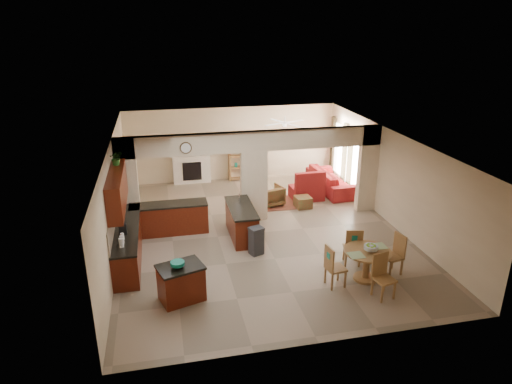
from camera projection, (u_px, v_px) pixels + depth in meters
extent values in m
plane|color=gray|center=(261.00, 233.00, 13.35)|extent=(10.00, 10.00, 0.00)
plane|color=white|center=(262.00, 139.00, 12.36)|extent=(10.00, 10.00, 0.00)
plane|color=beige|center=(232.00, 144.00, 17.43)|extent=(8.00, 0.00, 8.00)
plane|color=beige|center=(322.00, 280.00, 8.29)|extent=(8.00, 0.00, 8.00)
plane|color=beige|center=(114.00, 199.00, 12.07)|extent=(0.00, 10.00, 10.00)
plane|color=beige|center=(391.00, 178.00, 13.65)|extent=(0.00, 10.00, 10.00)
cube|color=beige|center=(128.00, 185.00, 13.04)|extent=(0.60, 0.25, 2.80)
cube|color=beige|center=(254.00, 186.00, 13.88)|extent=(0.80, 0.25, 2.20)
cube|color=beige|center=(368.00, 169.00, 14.51)|extent=(0.60, 0.25, 2.80)
cube|color=beige|center=(254.00, 141.00, 13.38)|extent=(8.00, 0.25, 0.60)
cube|color=#420E07|center=(128.00, 244.00, 11.74)|extent=(0.60, 3.20, 0.86)
cube|color=black|center=(126.00, 228.00, 11.58)|extent=(0.62, 3.22, 0.05)
cube|color=gray|center=(114.00, 218.00, 11.41)|extent=(0.02, 3.20, 0.55)
cube|color=#420E07|center=(169.00, 219.00, 13.21)|extent=(2.20, 0.60, 0.86)
cube|color=black|center=(168.00, 205.00, 13.05)|extent=(2.22, 0.62, 0.05)
cube|color=#420E07|center=(117.00, 190.00, 11.19)|extent=(0.35, 2.40, 0.90)
cube|color=#420E07|center=(241.00, 222.00, 12.99)|extent=(0.65, 1.80, 0.86)
cube|color=black|center=(241.00, 208.00, 12.83)|extent=(0.70, 1.85, 0.05)
cube|color=silver|center=(247.00, 236.00, 12.22)|extent=(0.58, 0.04, 0.70)
cylinder|color=#483218|center=(186.00, 148.00, 12.87)|extent=(0.34, 0.03, 0.34)
cube|color=brown|center=(282.00, 203.00, 15.51)|extent=(1.60, 1.30, 0.01)
cube|color=white|center=(192.00, 169.00, 17.27)|extent=(1.40, 0.28, 1.10)
cube|color=black|center=(192.00, 171.00, 17.16)|extent=(0.70, 0.04, 0.70)
cube|color=white|center=(191.00, 154.00, 17.04)|extent=(1.60, 0.35, 0.10)
cube|color=brown|center=(242.00, 157.00, 17.51)|extent=(1.00, 0.32, 1.80)
cube|color=white|center=(358.00, 163.00, 15.82)|extent=(0.02, 0.90, 1.90)
cube|color=white|center=(339.00, 150.00, 17.37)|extent=(0.02, 0.90, 1.90)
cube|color=white|center=(348.00, 160.00, 16.65)|extent=(0.02, 0.70, 2.10)
cube|color=#402119|center=(364.00, 168.00, 15.26)|extent=(0.10, 0.28, 2.30)
cube|color=#402119|center=(350.00, 158.00, 16.36)|extent=(0.10, 0.28, 2.30)
cube|color=#402119|center=(345.00, 154.00, 16.82)|extent=(0.10, 0.28, 2.30)
cube|color=#402119|center=(333.00, 146.00, 17.91)|extent=(0.10, 0.28, 2.30)
cylinder|color=white|center=(285.00, 123.00, 15.49)|extent=(1.00, 1.00, 0.10)
cube|color=#420E07|center=(181.00, 284.00, 10.03)|extent=(1.07, 0.89, 0.79)
cube|color=black|center=(180.00, 267.00, 9.88)|extent=(1.13, 0.95, 0.05)
cylinder|color=#127F68|center=(178.00, 265.00, 9.79)|extent=(0.30, 0.30, 0.14)
cube|color=#2C2C2E|center=(256.00, 242.00, 12.02)|extent=(0.41, 0.38, 0.71)
cylinder|color=brown|center=(368.00, 251.00, 10.70)|extent=(1.12, 1.12, 0.04)
cylinder|color=brown|center=(366.00, 265.00, 10.83)|extent=(0.16, 0.16, 0.73)
cylinder|color=brown|center=(365.00, 278.00, 10.95)|extent=(0.57, 0.57, 0.06)
cylinder|color=#7ABC28|center=(371.00, 248.00, 10.62)|extent=(0.33, 0.33, 0.18)
imported|color=maroon|center=(331.00, 180.00, 16.58)|extent=(2.63, 1.15, 0.75)
cube|color=maroon|center=(306.00, 193.00, 15.85)|extent=(1.09, 0.91, 0.42)
imported|color=maroon|center=(272.00, 195.00, 15.28)|extent=(0.87, 0.89, 0.65)
cube|color=maroon|center=(303.00, 202.00, 15.11)|extent=(0.53, 0.53, 0.37)
imported|color=#1A5216|center=(116.00, 158.00, 11.56)|extent=(0.39, 0.35, 0.37)
cube|color=brown|center=(352.00, 248.00, 11.50)|extent=(0.51, 0.51, 0.05)
cube|color=brown|center=(357.00, 253.00, 11.74)|extent=(0.04, 0.04, 0.44)
cube|color=brown|center=(344.00, 252.00, 11.75)|extent=(0.04, 0.04, 0.44)
cube|color=brown|center=(359.00, 259.00, 11.42)|extent=(0.04, 0.04, 0.44)
cube|color=brown|center=(346.00, 259.00, 11.43)|extent=(0.04, 0.04, 0.44)
cube|color=brown|center=(354.00, 240.00, 11.22)|extent=(0.42, 0.14, 0.55)
cube|color=#127F68|center=(355.00, 238.00, 11.17)|extent=(0.14, 0.04, 0.14)
cube|color=brown|center=(392.00, 257.00, 11.06)|extent=(0.49, 0.49, 0.05)
cube|color=brown|center=(381.00, 263.00, 11.22)|extent=(0.04, 0.04, 0.44)
cube|color=brown|center=(390.00, 270.00, 10.93)|extent=(0.04, 0.04, 0.44)
cube|color=brown|center=(392.00, 261.00, 11.35)|extent=(0.04, 0.04, 0.44)
cube|color=brown|center=(402.00, 267.00, 11.06)|extent=(0.04, 0.04, 0.44)
cube|color=brown|center=(400.00, 244.00, 11.02)|extent=(0.12, 0.42, 0.55)
cube|color=#127F68|center=(401.00, 242.00, 11.01)|extent=(0.04, 0.14, 0.14)
cube|color=brown|center=(384.00, 279.00, 10.09)|extent=(0.50, 0.50, 0.05)
cube|color=brown|center=(382.00, 294.00, 9.96)|extent=(0.04, 0.04, 0.44)
cube|color=brown|center=(394.00, 290.00, 10.10)|extent=(0.04, 0.04, 0.44)
cube|color=brown|center=(372.00, 286.00, 10.25)|extent=(0.04, 0.04, 0.44)
cube|color=brown|center=(384.00, 283.00, 10.39)|extent=(0.04, 0.04, 0.44)
cube|color=brown|center=(380.00, 264.00, 10.15)|extent=(0.42, 0.13, 0.55)
cube|color=#127F68|center=(379.00, 260.00, 10.14)|extent=(0.14, 0.04, 0.14)
cube|color=brown|center=(336.00, 268.00, 10.55)|extent=(0.47, 0.47, 0.05)
cube|color=brown|center=(345.00, 279.00, 10.53)|extent=(0.04, 0.04, 0.44)
cube|color=brown|center=(338.00, 272.00, 10.83)|extent=(0.04, 0.04, 0.44)
cube|color=brown|center=(332.00, 282.00, 10.43)|extent=(0.04, 0.04, 0.44)
cube|color=brown|center=(325.00, 275.00, 10.73)|extent=(0.04, 0.04, 0.44)
cube|color=brown|center=(329.00, 258.00, 10.38)|extent=(0.09, 0.42, 0.55)
cube|color=#127F68|center=(328.00, 256.00, 10.35)|extent=(0.03, 0.14, 0.14)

